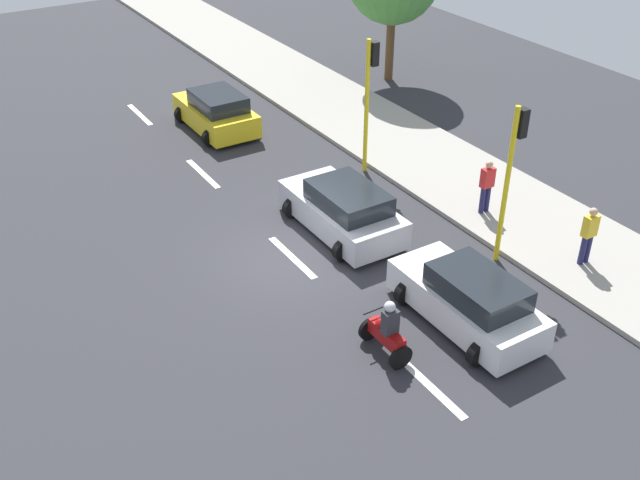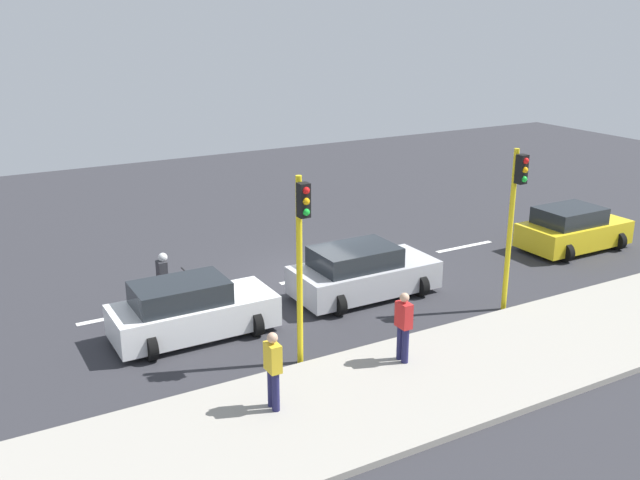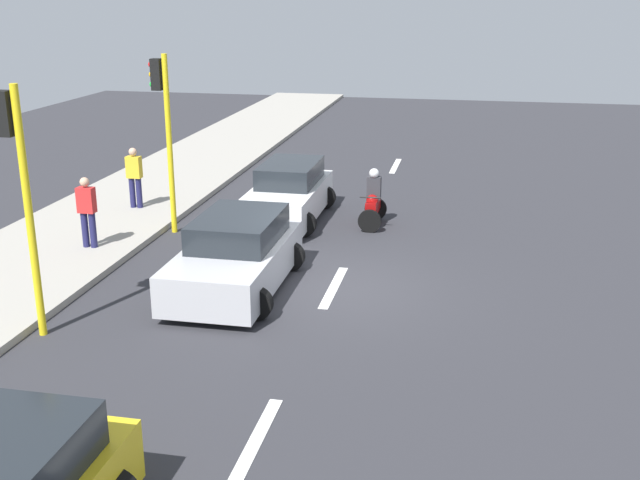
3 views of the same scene
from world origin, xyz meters
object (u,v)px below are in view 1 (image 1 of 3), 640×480
Objects in this scene: pedestrian_by_tree at (487,185)px; traffic_light_midblock at (512,163)px; car_white at (468,300)px; car_silver at (343,210)px; pedestrian_near_signal at (589,234)px; motorcycle at (386,332)px; traffic_light_corner at (370,87)px; car_yellow_cab at (216,112)px.

pedestrian_by_tree is 0.38× the size of traffic_light_midblock.
car_silver is (-0.16, 5.22, 0.00)m from car_white.
traffic_light_midblock reaches higher than car_silver.
pedestrian_by_tree is at bearing 58.13° from traffic_light_midblock.
pedestrian_by_tree is (3.93, 3.70, 0.35)m from car_white.
motorcycle is at bearing -179.32° from pedestrian_near_signal.
pedestrian_near_signal is 0.38× the size of traffic_light_corner.
car_yellow_cab is 14.34m from pedestrian_near_signal.
traffic_light_corner reaches higher than car_white.
pedestrian_near_signal is at bearing -78.37° from traffic_light_corner.
car_silver is 4.38m from pedestrian_by_tree.
pedestrian_near_signal and pedestrian_by_tree have the same top height.
car_yellow_cab is (-0.15, 13.82, 0.00)m from car_white.
motorcycle is 6.67m from pedestrian_near_signal.
pedestrian_by_tree is (4.08, -10.12, 0.35)m from car_yellow_cab.
motorcycle is (-2.17, -5.09, -0.07)m from car_silver.
pedestrian_near_signal reaches higher than car_white.
car_white is at bearing -108.47° from traffic_light_corner.
car_silver is 6.74m from pedestrian_near_signal.
car_yellow_cab is at bearing 116.51° from traffic_light_corner.
car_silver is 2.48× the size of pedestrian_by_tree.
car_silver is at bearing -90.06° from car_yellow_cab.
motorcycle reaches higher than car_white.
car_silver is at bearing 129.38° from traffic_light_midblock.
motorcycle is (-2.18, -13.70, -0.07)m from car_yellow_cab.
car_white is at bearing -3.10° from motorcycle.
pedestrian_by_tree is at bearing -68.03° from car_yellow_cab.
pedestrian_near_signal is (4.49, -5.01, 0.35)m from car_silver.
traffic_light_midblock reaches higher than motorcycle.
motorcycle is at bearing 176.90° from car_white.
car_silver is at bearing -134.78° from traffic_light_corner.
traffic_light_midblock is at bearing 136.86° from pedestrian_near_signal.
traffic_light_corner reaches higher than car_silver.
car_yellow_cab is 12.62m from traffic_light_midblock.
traffic_light_midblock is at bearing -121.87° from pedestrian_by_tree.
pedestrian_by_tree is 2.98m from traffic_light_midblock.
car_yellow_cab is 0.86× the size of traffic_light_corner.
traffic_light_corner reaches higher than pedestrian_by_tree.
traffic_light_midblock is (5.04, 1.60, 2.29)m from motorcycle.
traffic_light_midblock is (-1.23, -1.97, 1.87)m from pedestrian_by_tree.
car_yellow_cab is 2.28× the size of pedestrian_by_tree.
car_yellow_cab is at bearing 90.61° from car_white.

